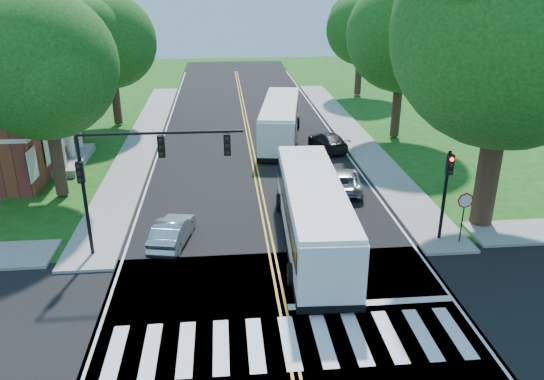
{
  "coord_description": "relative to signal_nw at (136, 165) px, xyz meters",
  "views": [
    {
      "loc": [
        -2.07,
        -15.59,
        11.92
      ],
      "look_at": [
        0.18,
        7.87,
        2.4
      ],
      "focal_mm": 35.0,
      "sensor_mm": 36.0,
      "label": 1
    }
  ],
  "objects": [
    {
      "name": "edge_line_w",
      "position": [
        -0.94,
        15.57,
        -4.36
      ],
      "size": [
        0.12,
        70.0,
        0.01
      ],
      "primitive_type": "cube",
      "color": "silver",
      "rests_on": "road"
    },
    {
      "name": "road",
      "position": [
        5.86,
        11.57,
        -4.37
      ],
      "size": [
        14.0,
        96.0,
        0.01
      ],
      "primitive_type": "cube",
      "color": "black",
      "rests_on": "ground"
    },
    {
      "name": "tree_ne_big",
      "position": [
        16.86,
        1.57,
        5.24
      ],
      "size": [
        10.8,
        10.8,
        14.91
      ],
      "color": "#352215",
      "rests_on": "ground"
    },
    {
      "name": "bus_follow",
      "position": [
        8.22,
        17.63,
        -2.75
      ],
      "size": [
        4.45,
        12.08,
        3.06
      ],
      "rotation": [
        0.0,
        0.0,
        2.98
      ],
      "color": "white",
      "rests_on": "road"
    },
    {
      "name": "edge_line_e",
      "position": [
        12.66,
        15.57,
        -4.36
      ],
      "size": [
        0.12,
        70.0,
        0.01
      ],
      "primitive_type": "cube",
      "color": "silver",
      "rests_on": "road"
    },
    {
      "name": "sidewalk_ne",
      "position": [
        14.16,
        18.57,
        -4.3
      ],
      "size": [
        2.6,
        40.0,
        0.15
      ],
      "primitive_type": "cube",
      "color": "gray",
      "rests_on": "ground"
    },
    {
      "name": "dark_sedan",
      "position": [
        11.49,
        14.99,
        -3.73
      ],
      "size": [
        2.69,
        4.68,
        1.28
      ],
      "primitive_type": "imported",
      "rotation": [
        0.0,
        0.0,
        3.36
      ],
      "color": "black",
      "rests_on": "road"
    },
    {
      "name": "sidewalk_nw",
      "position": [
        -2.44,
        18.57,
        -4.3
      ],
      "size": [
        2.6,
        40.0,
        0.15
      ],
      "primitive_type": "cube",
      "color": "gray",
      "rests_on": "ground"
    },
    {
      "name": "hatchback",
      "position": [
        1.22,
        0.95,
        -3.72
      ],
      "size": [
        2.12,
        4.11,
        1.29
      ],
      "primitive_type": "imported",
      "rotation": [
        0.0,
        0.0,
        2.94
      ],
      "color": "#B0B3B8",
      "rests_on": "road"
    },
    {
      "name": "ground",
      "position": [
        5.86,
        -6.43,
        -4.38
      ],
      "size": [
        140.0,
        140.0,
        0.0
      ],
      "primitive_type": "plane",
      "color": "#144C13",
      "rests_on": "ground"
    },
    {
      "name": "stop_bar",
      "position": [
        9.36,
        -4.83,
        -4.36
      ],
      "size": [
        6.6,
        0.4,
        0.01
      ],
      "primitive_type": "cube",
      "color": "silver",
      "rests_on": "road"
    },
    {
      "name": "bus_lead",
      "position": [
        7.87,
        0.36,
        -2.73
      ],
      "size": [
        3.31,
        12.11,
        3.11
      ],
      "rotation": [
        0.0,
        0.0,
        3.1
      ],
      "color": "white",
      "rests_on": "road"
    },
    {
      "name": "tree_west_far",
      "position": [
        -5.14,
        23.57,
        2.62
      ],
      "size": [
        7.6,
        7.6,
        10.67
      ],
      "color": "#352215",
      "rests_on": "ground"
    },
    {
      "name": "suv",
      "position": [
        10.89,
        7.04,
        -3.76
      ],
      "size": [
        2.56,
        4.58,
        1.21
      ],
      "primitive_type": "imported",
      "rotation": [
        0.0,
        0.0,
        3.01
      ],
      "color": "#AEB0B5",
      "rests_on": "road"
    },
    {
      "name": "tree_east_mid",
      "position": [
        17.36,
        17.57,
        3.48
      ],
      "size": [
        8.4,
        8.4,
        11.93
      ],
      "color": "#352215",
      "rests_on": "ground"
    },
    {
      "name": "signal_ne",
      "position": [
        14.06,
        0.01,
        -1.41
      ],
      "size": [
        0.3,
        0.46,
        4.4
      ],
      "color": "black",
      "rests_on": "ground"
    },
    {
      "name": "crosswalk",
      "position": [
        5.86,
        -6.93,
        -4.36
      ],
      "size": [
        12.6,
        3.0,
        0.01
      ],
      "primitive_type": "cube",
      "color": "silver",
      "rests_on": "road"
    },
    {
      "name": "tree_west_near",
      "position": [
        -5.64,
        7.57,
        3.15
      ],
      "size": [
        8.0,
        8.0,
        11.4
      ],
      "color": "#352215",
      "rests_on": "ground"
    },
    {
      "name": "center_line",
      "position": [
        5.86,
        15.57,
        -4.36
      ],
      "size": [
        0.36,
        70.0,
        0.01
      ],
      "primitive_type": "cube",
      "color": "gold",
      "rests_on": "road"
    },
    {
      "name": "signal_nw",
      "position": [
        0.0,
        0.0,
        0.0
      ],
      "size": [
        7.15,
        0.46,
        5.66
      ],
      "color": "black",
      "rests_on": "ground"
    },
    {
      "name": "stop_sign",
      "position": [
        14.86,
        -0.45,
        -2.35
      ],
      "size": [
        0.76,
        0.08,
        2.53
      ],
      "color": "black",
      "rests_on": "ground"
    },
    {
      "name": "tree_east_far",
      "position": [
        18.36,
        33.57,
        2.48
      ],
      "size": [
        7.2,
        7.2,
        10.34
      ],
      "color": "#352215",
      "rests_on": "ground"
    },
    {
      "name": "cross_road",
      "position": [
        5.86,
        -6.43,
        -4.37
      ],
      "size": [
        60.0,
        12.0,
        0.01
      ],
      "primitive_type": "cube",
      "color": "black",
      "rests_on": "ground"
    }
  ]
}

